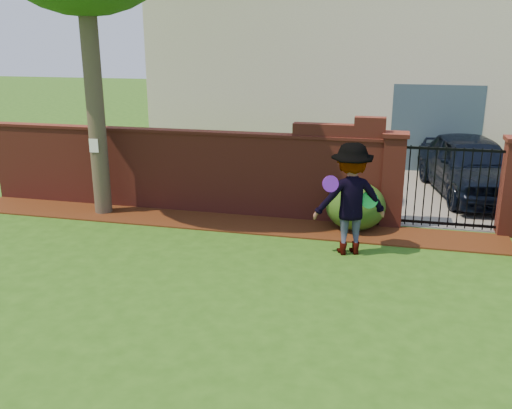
% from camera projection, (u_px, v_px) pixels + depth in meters
% --- Properties ---
extents(ground, '(80.00, 80.00, 0.01)m').
position_uv_depth(ground, '(216.00, 301.00, 8.01)').
color(ground, '#2A5715').
rests_on(ground, ground).
extents(mulch_bed, '(11.10, 1.08, 0.03)m').
position_uv_depth(mulch_bed, '(221.00, 222.00, 11.32)').
color(mulch_bed, '#3D1A0B').
rests_on(mulch_bed, ground).
extents(brick_wall, '(8.70, 0.31, 2.16)m').
position_uv_depth(brick_wall, '(182.00, 169.00, 11.91)').
color(brick_wall, maroon).
rests_on(brick_wall, ground).
extents(pillar_left, '(0.50, 0.50, 1.88)m').
position_uv_depth(pillar_left, '(393.00, 179.00, 10.91)').
color(pillar_left, maroon).
rests_on(pillar_left, ground).
extents(iron_gate, '(1.78, 0.03, 1.60)m').
position_uv_depth(iron_gate, '(451.00, 188.00, 10.69)').
color(iron_gate, black).
rests_on(iron_gate, ground).
extents(driveway, '(3.20, 8.00, 0.01)m').
position_uv_depth(driveway, '(434.00, 180.00, 14.66)').
color(driveway, slate).
rests_on(driveway, ground).
extents(house, '(12.40, 6.40, 6.30)m').
position_uv_depth(house, '(355.00, 52.00, 18.02)').
color(house, beige).
rests_on(house, ground).
extents(car, '(2.50, 4.49, 1.44)m').
position_uv_depth(car, '(474.00, 168.00, 12.89)').
color(car, black).
rests_on(car, ground).
extents(paper_notice, '(0.20, 0.01, 0.28)m').
position_uv_depth(paper_notice, '(94.00, 146.00, 11.37)').
color(paper_notice, white).
rests_on(paper_notice, tree).
extents(shrub_left, '(1.16, 1.16, 0.95)m').
position_uv_depth(shrub_left, '(356.00, 206.00, 10.85)').
color(shrub_left, '#1A4314').
rests_on(shrub_left, ground).
extents(man, '(1.43, 1.10, 1.95)m').
position_uv_depth(man, '(351.00, 200.00, 9.48)').
color(man, gray).
rests_on(man, ground).
extents(frisbee_purple, '(0.28, 0.20, 0.28)m').
position_uv_depth(frisbee_purple, '(331.00, 184.00, 9.14)').
color(frisbee_purple, purple).
rests_on(frisbee_purple, man).
extents(frisbee_green, '(0.31, 0.14, 0.30)m').
position_uv_depth(frisbee_green, '(369.00, 200.00, 9.45)').
color(frisbee_green, green).
rests_on(frisbee_green, man).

